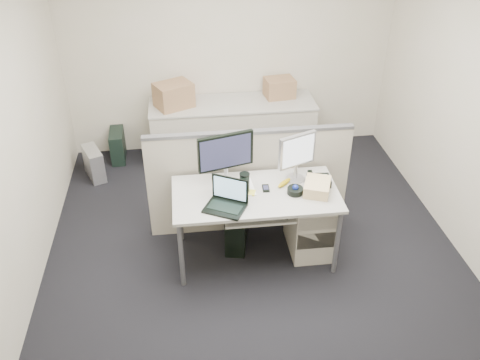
{
  "coord_description": "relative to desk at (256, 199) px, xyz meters",
  "views": [
    {
      "loc": [
        -0.6,
        -3.72,
        3.32
      ],
      "look_at": [
        -0.12,
        0.15,
        0.78
      ],
      "focal_mm": 38.0,
      "sensor_mm": 36.0,
      "label": 1
    }
  ],
  "objects": [
    {
      "name": "monitor_main",
      "position": [
        -0.25,
        0.18,
        0.32
      ],
      "size": [
        0.55,
        0.33,
        0.52
      ],
      "primitive_type": "cube",
      "rotation": [
        0.0,
        0.0,
        0.26
      ],
      "color": "black",
      "rests_on": "desk"
    },
    {
      "name": "sticky_pad",
      "position": [
        -0.05,
        0.0,
        0.07
      ],
      "size": [
        0.11,
        0.11,
        0.01
      ],
      "primitive_type": "cube",
      "rotation": [
        0.0,
        0.0,
        -0.29
      ],
      "color": "#EAE445",
      "rests_on": "desk"
    },
    {
      "name": "wall_front",
      "position": [
        0.0,
        -2.25,
        0.69
      ],
      "size": [
        4.0,
        0.02,
        2.7
      ],
      "primitive_type": "cube",
      "color": "beige",
      "rests_on": "ground"
    },
    {
      "name": "red_binder",
      "position": [
        -0.55,
        2.03,
        0.18
      ],
      "size": [
        0.15,
        0.28,
        0.25
      ],
      "primitive_type": "cube",
      "rotation": [
        0.0,
        0.0,
        0.33
      ],
      "color": "#B12506",
      "rests_on": "back_counter"
    },
    {
      "name": "desk",
      "position": [
        0.0,
        0.0,
        0.0
      ],
      "size": [
        1.5,
        0.75,
        0.73
      ],
      "color": "#AFACA6",
      "rests_on": "floor"
    },
    {
      "name": "cardboard_box_right",
      "position": [
        0.6,
        2.05,
        0.18
      ],
      "size": [
        0.38,
        0.32,
        0.25
      ],
      "primitive_type": "cube",
      "rotation": [
        0.0,
        0.0,
        0.13
      ],
      "color": "#906244",
      "rests_on": "back_counter"
    },
    {
      "name": "laptop",
      "position": [
        -0.3,
        -0.21,
        0.19
      ],
      "size": [
        0.41,
        0.38,
        0.25
      ],
      "primitive_type": "cube",
      "rotation": [
        0.0,
        0.0,
        -0.49
      ],
      "color": "black",
      "rests_on": "desk"
    },
    {
      "name": "trackball",
      "position": [
        0.35,
        -0.05,
        0.09
      ],
      "size": [
        0.15,
        0.15,
        0.06
      ],
      "primitive_type": "cylinder",
      "rotation": [
        0.0,
        0.0,
        -0.01
      ],
      "color": "black",
      "rests_on": "desk"
    },
    {
      "name": "paper_stack",
      "position": [
        -0.12,
        0.09,
        0.07
      ],
      "size": [
        0.24,
        0.3,
        0.01
      ],
      "primitive_type": "cube",
      "rotation": [
        0.0,
        0.0,
        0.06
      ],
      "color": "white",
      "rests_on": "desk"
    },
    {
      "name": "cubicle_partition",
      "position": [
        0.0,
        0.45,
        -0.11
      ],
      "size": [
        2.0,
        0.06,
        1.1
      ],
      "primitive_type": "cube",
      "color": "#B1AA94",
      "rests_on": "floor"
    },
    {
      "name": "cellphone",
      "position": [
        0.1,
        0.05,
        0.07
      ],
      "size": [
        0.07,
        0.12,
        0.02
      ],
      "primitive_type": "cube",
      "rotation": [
        0.0,
        0.0,
        -0.05
      ],
      "color": "black",
      "rests_on": "desk"
    },
    {
      "name": "manila_folders",
      "position": [
        0.55,
        -0.05,
        0.12
      ],
      "size": [
        0.31,
        0.34,
        0.11
      ],
      "primitive_type": "cube",
      "rotation": [
        0.0,
        0.0,
        -0.36
      ],
      "color": "#DBB58B",
      "rests_on": "desk"
    },
    {
      "name": "pc_tower_spare_dark",
      "position": [
        -1.45,
        2.03,
        -0.47
      ],
      "size": [
        0.18,
        0.42,
        0.38
      ],
      "primitive_type": "cube",
      "rotation": [
        0.0,
        0.0,
        0.03
      ],
      "color": "black",
      "rests_on": "floor"
    },
    {
      "name": "back_counter",
      "position": [
        0.0,
        1.93,
        -0.3
      ],
      "size": [
        2.0,
        0.6,
        0.72
      ],
      "primitive_type": "cube",
      "color": "beige",
      "rests_on": "floor"
    },
    {
      "name": "desk_phone",
      "position": [
        0.6,
        0.08,
        0.1
      ],
      "size": [
        0.22,
        0.18,
        0.07
      ],
      "primitive_type": "cube",
      "rotation": [
        0.0,
        0.0,
        -0.07
      ],
      "color": "black",
      "rests_on": "desk"
    },
    {
      "name": "cardboard_box_left",
      "position": [
        -0.7,
        1.91,
        0.21
      ],
      "size": [
        0.51,
        0.46,
        0.31
      ],
      "primitive_type": "cube",
      "rotation": [
        0.0,
        0.0,
        0.45
      ],
      "color": "#906244",
      "rests_on": "back_counter"
    },
    {
      "name": "floor",
      "position": [
        0.0,
        0.0,
        -0.67
      ],
      "size": [
        4.0,
        4.5,
        0.01
      ],
      "primitive_type": "cube",
      "color": "black",
      "rests_on": "ground"
    },
    {
      "name": "wall_left",
      "position": [
        -2.0,
        0.0,
        0.69
      ],
      "size": [
        0.02,
        4.5,
        2.7
      ],
      "primitive_type": "cube",
      "color": "beige",
      "rests_on": "ground"
    },
    {
      "name": "wall_back",
      "position": [
        0.0,
        2.25,
        0.69
      ],
      "size": [
        4.0,
        0.02,
        2.7
      ],
      "primitive_type": "cube",
      "color": "beige",
      "rests_on": "ground"
    },
    {
      "name": "keyboard",
      "position": [
        0.05,
        -0.14,
        -0.02
      ],
      "size": [
        0.5,
        0.32,
        0.03
      ],
      "primitive_type": "cube",
      "rotation": [
        0.0,
        0.0,
        -0.36
      ],
      "color": "black",
      "rests_on": "keyboard_tray"
    },
    {
      "name": "monitor_small",
      "position": [
        0.4,
        0.18,
        0.3
      ],
      "size": [
        0.42,
        0.32,
        0.46
      ],
      "primitive_type": "cube",
      "rotation": [
        0.0,
        0.0,
        0.39
      ],
      "color": "#B7B7BC",
      "rests_on": "desk"
    },
    {
      "name": "banana",
      "position": [
        0.28,
        0.1,
        0.09
      ],
      "size": [
        0.17,
        0.16,
        0.04
      ],
      "primitive_type": "ellipsoid",
      "rotation": [
        0.0,
        0.0,
        0.76
      ],
      "color": "gold",
      "rests_on": "desk"
    },
    {
      "name": "keyboard_tray",
      "position": [
        0.0,
        -0.18,
        -0.04
      ],
      "size": [
        0.62,
        0.32,
        0.02
      ],
      "primitive_type": "cube",
      "color": "#AFACA6",
      "rests_on": "desk"
    },
    {
      "name": "drawer_pedestal",
      "position": [
        0.55,
        0.05,
        -0.34
      ],
      "size": [
        0.4,
        0.55,
        0.65
      ],
      "primitive_type": "cube",
      "color": "beige",
      "rests_on": "floor"
    },
    {
      "name": "travel_mug",
      "position": [
        -0.1,
        0.02,
        0.16
      ],
      "size": [
        0.11,
        0.11,
        0.19
      ],
      "primitive_type": "cylinder",
      "rotation": [
        0.0,
        0.0,
        0.25
      ],
      "color": "black",
      "rests_on": "desk"
    },
    {
      "name": "pc_tower_spare_silver",
      "position": [
        -1.7,
        1.63,
        -0.48
      ],
      "size": [
        0.3,
        0.43,
        0.37
      ],
      "primitive_type": "cube",
      "rotation": [
        0.0,
        0.0,
        0.39
      ],
      "color": "#B7B7BC",
      "rests_on": "floor"
    },
    {
      "name": "pc_tower_desk",
      "position": [
        -0.15,
        0.2,
        -0.44
      ],
      "size": [
        0.28,
        0.5,
        0.44
      ],
      "primitive_type": "cube",
      "rotation": [
        0.0,
        0.0,
        -0.21
      ],
      "color": "black",
      "rests_on": "floor"
    }
  ]
}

